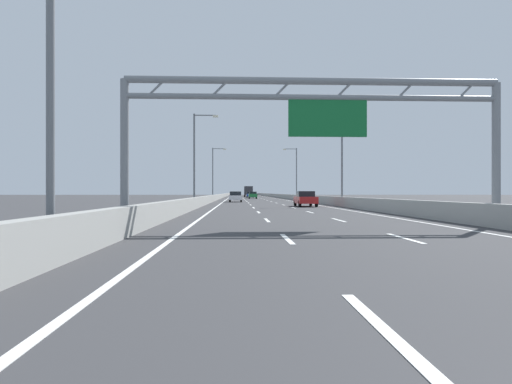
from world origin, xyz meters
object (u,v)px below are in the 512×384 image
object	(u,v)px
blue_car	(250,195)
green_car	(253,195)
box_truck	(248,191)
red_car	(305,199)
streetlamp_left_mid	(196,153)
sign_gantry	(315,112)
streetlamp_right_mid	(340,154)
white_car	(235,197)
streetlamp_left_near	(61,23)
streetlamp_left_far	(214,170)
streetlamp_right_far	(295,170)

from	to	relation	value
blue_car	green_car	bearing A→B (deg)	-89.90
box_truck	red_car	bearing A→B (deg)	-87.85
streetlamp_left_mid	blue_car	world-z (taller)	streetlamp_left_mid
streetlamp_left_mid	red_car	xyz separation A→B (m)	(10.86, -3.03, -4.64)
sign_gantry	green_car	world-z (taller)	sign_gantry
streetlamp_right_mid	box_truck	distance (m)	85.74
streetlamp_right_mid	white_car	bearing A→B (deg)	122.23
streetlamp_left_near	streetlamp_left_far	bearing A→B (deg)	90.00
streetlamp_left_near	box_truck	xyz separation A→B (m)	(7.53, 121.70, -3.74)
white_car	box_truck	size ratio (longest dim) A/B	0.54
streetlamp_left_near	white_car	bearing A→B (deg)	85.76
streetlamp_left_far	box_truck	xyz separation A→B (m)	(7.53, 48.98, -3.74)
sign_gantry	green_car	bearing A→B (deg)	89.98
blue_car	box_truck	world-z (taller)	box_truck
sign_gantry	streetlamp_left_near	xyz separation A→B (m)	(-7.54, -8.59, 0.55)
streetlamp_left_near	green_car	xyz separation A→B (m)	(7.58, 86.01, -4.62)
streetlamp_left_near	sign_gantry	bearing A→B (deg)	48.70
streetlamp_left_mid	green_car	bearing A→B (deg)	81.32
red_car	box_truck	world-z (taller)	box_truck
streetlamp_left_far	white_car	xyz separation A→B (m)	(3.98, -18.98, -4.64)
sign_gantry	blue_car	bearing A→B (deg)	90.00
streetlamp_left_near	green_car	bearing A→B (deg)	84.97
blue_car	green_car	distance (m)	18.63
sign_gantry	streetlamp_right_far	bearing A→B (deg)	83.43
green_car	streetlamp_right_mid	bearing A→B (deg)	-81.58
sign_gantry	streetlamp_right_far	size ratio (longest dim) A/B	1.73
streetlamp_left_mid	streetlamp_left_far	size ratio (longest dim) A/B	1.00
sign_gantry	blue_car	distance (m)	96.14
streetlamp_right_far	blue_car	xyz separation A→B (m)	(-7.39, 31.93, -4.66)
streetlamp_left_near	streetlamp_left_mid	xyz separation A→B (m)	(0.00, 36.36, 0.00)
green_car	sign_gantry	bearing A→B (deg)	-90.02
sign_gantry	streetlamp_right_mid	xyz separation A→B (m)	(7.39, 27.77, 0.55)
streetlamp_left_mid	streetlamp_left_far	distance (m)	36.36
streetlamp_right_far	box_truck	world-z (taller)	streetlamp_right_far
blue_car	white_car	xyz separation A→B (m)	(-3.57, -50.91, 0.02)
streetlamp_left_far	green_car	size ratio (longest dim) A/B	2.25
red_car	streetlamp_right_far	bearing A→B (deg)	84.09
white_car	streetlamp_left_mid	bearing A→B (deg)	-102.90
streetlamp_left_near	streetlamp_right_mid	xyz separation A→B (m)	(14.93, 36.36, 0.00)
streetlamp_left_far	blue_car	bearing A→B (deg)	76.70
streetlamp_right_mid	streetlamp_left_far	world-z (taller)	same
green_car	streetlamp_right_far	bearing A→B (deg)	-61.06
streetlamp_left_near	box_truck	world-z (taller)	streetlamp_left_near
streetlamp_right_far	blue_car	distance (m)	33.10
streetlamp_right_far	red_car	distance (m)	39.87
streetlamp_right_mid	streetlamp_left_mid	bearing A→B (deg)	180.00
streetlamp_right_mid	blue_car	world-z (taller)	streetlamp_right_mid
streetlamp_right_mid	red_car	distance (m)	6.88
streetlamp_right_mid	green_car	world-z (taller)	streetlamp_right_mid
white_car	green_car	bearing A→B (deg)	83.64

